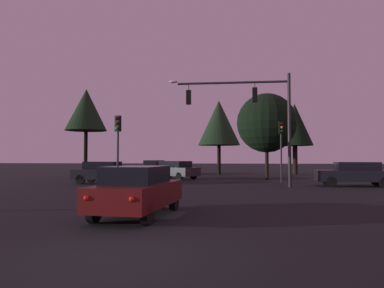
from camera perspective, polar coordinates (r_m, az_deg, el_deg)
ground_plane at (r=30.82m, az=3.48°, el=-5.55°), size 168.00×168.00×0.00m
traffic_signal_mast_arm at (r=22.35m, az=9.72°, el=5.75°), size 7.56×0.45×6.97m
traffic_light_corner_left at (r=26.40m, az=14.12°, el=0.76°), size 0.36×0.38×4.43m
traffic_light_corner_right at (r=20.51m, az=-11.84°, el=1.12°), size 0.35×0.38×4.17m
car_nearside_lane at (r=10.99m, az=-8.69°, el=-7.33°), size 2.06×4.29×1.52m
car_crossing_left at (r=25.27m, az=-13.95°, el=-4.41°), size 4.30×2.05×1.52m
car_crossing_right at (r=24.51m, az=24.67°, el=-4.33°), size 4.74×2.12×1.52m
car_far_lane at (r=29.65m, az=-2.82°, el=-4.14°), size 4.55×3.91×1.52m
car_parked_lot at (r=39.74m, az=-6.18°, el=-3.66°), size 2.67×4.55×1.52m
tree_behind_sign at (r=32.31m, az=-16.63°, el=5.23°), size 3.56×3.56×7.78m
tree_left_far at (r=40.30m, az=16.17°, el=2.94°), size 3.89×3.89×7.70m
tree_center_horizon at (r=30.08m, az=11.89°, el=3.31°), size 4.90×4.90×7.12m
tree_right_cluster at (r=37.93m, az=4.35°, el=3.39°), size 4.47×4.47×7.91m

